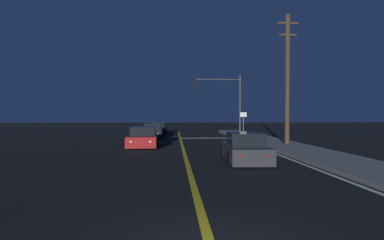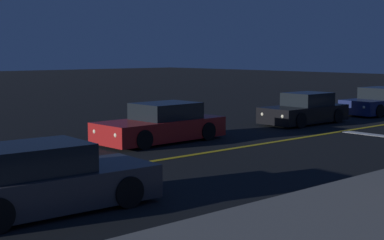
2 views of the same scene
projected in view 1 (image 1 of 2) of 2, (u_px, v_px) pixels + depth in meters
name	position (u px, v px, depth m)	size (l,w,h in m)	color
sidewalk_right	(304.00, 151.00, 17.27)	(3.20, 44.83, 0.15)	slate
lane_line_center	(184.00, 153.00, 16.85)	(0.20, 42.34, 0.01)	gold
lane_line_edge_right	(273.00, 153.00, 17.16)	(0.16, 42.34, 0.01)	white
stop_bar	(209.00, 138.00, 27.94)	(5.28, 0.50, 0.01)	white
car_lead_oncoming_red	(143.00, 138.00, 20.66)	(2.10, 4.71, 1.34)	maroon
car_far_approaching_navy	(158.00, 129.00, 34.33)	(2.01, 4.31, 1.34)	navy
car_side_waiting_black	(153.00, 132.00, 28.45)	(1.87, 4.23, 1.34)	black
car_distant_tail_charcoal	(245.00, 149.00, 13.89)	(1.98, 4.36, 1.34)	#2D2D33
traffic_signal_near_right	(224.00, 95.00, 30.28)	(4.70, 0.28, 6.10)	#38383D
utility_pole_right	(287.00, 78.00, 20.66)	(1.47, 0.32, 9.02)	#42301E
street_sign_corner	(243.00, 121.00, 27.61)	(0.56, 0.11, 2.43)	slate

